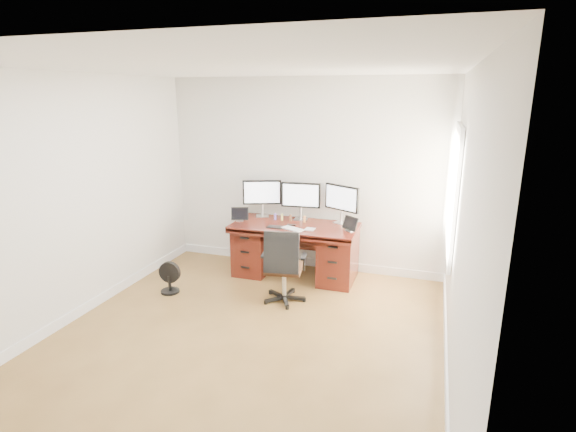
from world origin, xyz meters
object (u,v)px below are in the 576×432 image
(desk, at_px, (295,248))
(monitor_center, at_px, (301,196))
(floor_fan, at_px, (169,278))
(keyboard, at_px, (292,229))
(office_chair, at_px, (284,278))

(desk, distance_m, monitor_center, 0.72)
(floor_fan, distance_m, keyboard, 1.70)
(desk, height_order, floor_fan, desk)
(desk, bearing_deg, office_chair, -82.42)
(desk, relative_size, floor_fan, 4.17)
(monitor_center, bearing_deg, office_chair, -88.81)
(floor_fan, xyz_separation_m, keyboard, (1.40, 0.79, 0.56))
(office_chair, xyz_separation_m, floor_fan, (-1.48, -0.20, -0.11))
(office_chair, xyz_separation_m, keyboard, (-0.08, 0.60, 0.45))
(desk, xyz_separation_m, floor_fan, (-1.36, -1.04, -0.20))
(office_chair, distance_m, floor_fan, 1.49)
(office_chair, bearing_deg, monitor_center, 86.64)
(monitor_center, bearing_deg, keyboard, -90.66)
(keyboard, bearing_deg, office_chair, -57.60)
(office_chair, height_order, keyboard, office_chair)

